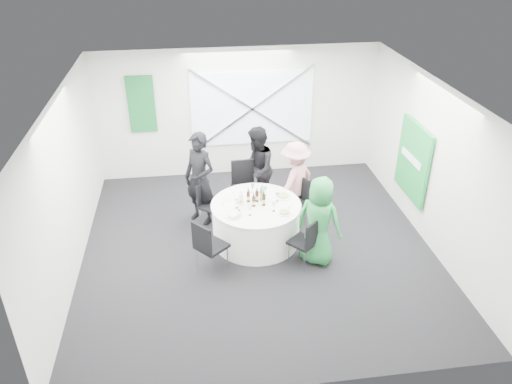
{
  "coord_description": "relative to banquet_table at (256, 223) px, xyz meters",
  "views": [
    {
      "loc": [
        -1.02,
        -7.12,
        5.13
      ],
      "look_at": [
        0.0,
        0.2,
        1.0
      ],
      "focal_mm": 35.0,
      "sensor_mm": 36.0,
      "label": 1
    }
  ],
  "objects": [
    {
      "name": "knife_c",
      "position": [
        -0.3,
        -0.49,
        0.38
      ],
      "size": [
        0.11,
        0.12,
        0.01
      ],
      "primitive_type": "cube",
      "rotation": [
        0.0,
        0.0,
        -2.42
      ],
      "color": "silver",
      "rests_on": "banquet_table"
    },
    {
      "name": "plate_front_left",
      "position": [
        -0.46,
        -0.28,
        0.39
      ],
      "size": [
        0.27,
        0.27,
        0.01
      ],
      "color": "white",
      "rests_on": "banquet_table"
    },
    {
      "name": "person_woman_pink",
      "position": [
        0.84,
        0.74,
        0.39
      ],
      "size": [
        1.05,
        1.0,
        1.54
      ],
      "primitive_type": "imported",
      "rotation": [
        0.0,
        0.0,
        -2.42
      ],
      "color": "#D58A91",
      "rests_on": "floor"
    },
    {
      "name": "chair_back",
      "position": [
        -0.08,
        1.11,
        0.22
      ],
      "size": [
        0.5,
        0.51,
        1.02
      ],
      "rotation": [
        0.0,
        0.0,
        0.07
      ],
      "color": "black",
      "rests_on": "floor"
    },
    {
      "name": "fork_c",
      "position": [
        -0.52,
        -0.24,
        0.38
      ],
      "size": [
        0.11,
        0.12,
        0.01
      ],
      "primitive_type": "cube",
      "rotation": [
        0.0,
        0.0,
        -2.4
      ],
      "color": "silver",
      "rests_on": "banquet_table"
    },
    {
      "name": "ceiling",
      "position": [
        0.0,
        -0.2,
        2.42
      ],
      "size": [
        6.0,
        6.0,
        0.0
      ],
      "primitive_type": "plane",
      "rotation": [
        3.14,
        0.0,
        0.0
      ],
      "color": "white",
      "rests_on": "wall_back"
    },
    {
      "name": "person_man_back",
      "position": [
        0.18,
        1.18,
        0.46
      ],
      "size": [
        0.56,
        0.87,
        1.68
      ],
      "primitive_type": "imported",
      "rotation": [
        0.0,
        0.0,
        -1.72
      ],
      "color": "black",
      "rests_on": "floor"
    },
    {
      "name": "person_man_back_left",
      "position": [
        -0.92,
        0.83,
        0.51
      ],
      "size": [
        0.77,
        0.75,
        1.78
      ],
      "primitive_type": "imported",
      "rotation": [
        0.0,
        0.0,
        -0.73
      ],
      "color": "black",
      "rests_on": "floor"
    },
    {
      "name": "knife_a",
      "position": [
        -0.57,
        0.08,
        0.38
      ],
      "size": [
        0.08,
        0.14,
        0.01
      ],
      "primitive_type": "cube",
      "rotation": [
        0.0,
        0.0,
        2.7
      ],
      "color": "silver",
      "rests_on": "banquet_table"
    },
    {
      "name": "beer_bottle_a",
      "position": [
        -0.12,
        0.11,
        0.47
      ],
      "size": [
        0.06,
        0.06,
        0.25
      ],
      "color": "#351A09",
      "rests_on": "banquet_table"
    },
    {
      "name": "chair_front_left",
      "position": [
        -0.89,
        -0.78,
        0.18
      ],
      "size": [
        0.61,
        0.61,
        0.95
      ],
      "rotation": [
        0.0,
        0.0,
        2.29
      ],
      "color": "black",
      "rests_on": "floor"
    },
    {
      "name": "chair_front_right",
      "position": [
        0.72,
        -0.82,
        0.13
      ],
      "size": [
        0.56,
        0.56,
        0.88
      ],
      "rotation": [
        0.0,
        0.0,
        3.86
      ],
      "color": "black",
      "rests_on": "floor"
    },
    {
      "name": "clear_water_bottle",
      "position": [
        -0.25,
        0.0,
        0.49
      ],
      "size": [
        0.08,
        0.08,
        0.28
      ],
      "color": "white",
      "rests_on": "banquet_table"
    },
    {
      "name": "fork_a",
      "position": [
        -0.37,
        0.44,
        0.38
      ],
      "size": [
        0.09,
        0.13,
        0.01
      ],
      "primitive_type": "cube",
      "rotation": [
        0.0,
        0.0,
        2.56
      ],
      "color": "silver",
      "rests_on": "banquet_table"
    },
    {
      "name": "wall_right",
      "position": [
        3.0,
        -0.2,
        1.02
      ],
      "size": [
        0.0,
        6.0,
        6.0
      ],
      "primitive_type": "plane",
      "rotation": [
        1.57,
        0.0,
        -1.57
      ],
      "color": "silver",
      "rests_on": "floor"
    },
    {
      "name": "wine_glass_c",
      "position": [
        0.27,
        -0.27,
        0.5
      ],
      "size": [
        0.07,
        0.07,
        0.17
      ],
      "color": "white",
      "rests_on": "banquet_table"
    },
    {
      "name": "plate_back_right",
      "position": [
        0.51,
        0.19,
        0.4
      ],
      "size": [
        0.29,
        0.29,
        0.04
      ],
      "color": "white",
      "rests_on": "banquet_table"
    },
    {
      "name": "napkin",
      "position": [
        -0.41,
        -0.36,
        0.42
      ],
      "size": [
        0.24,
        0.23,
        0.06
      ],
      "primitive_type": "cube",
      "rotation": [
        0.0,
        0.0,
        0.72
      ],
      "color": "white",
      "rests_on": "plate_front_left"
    },
    {
      "name": "chair_back_right",
      "position": [
        0.86,
        0.56,
        0.14
      ],
      "size": [
        0.56,
        0.56,
        0.89
      ],
      "rotation": [
        0.0,
        0.0,
        -0.99
      ],
      "color": "black",
      "rests_on": "floor"
    },
    {
      "name": "plate_back_left",
      "position": [
        -0.4,
        0.29,
        0.39
      ],
      "size": [
        0.24,
        0.24,
        0.01
      ],
      "color": "white",
      "rests_on": "banquet_table"
    },
    {
      "name": "window_brace_a",
      "position": [
        0.3,
        2.72,
        1.12
      ],
      "size": [
        2.63,
        0.05,
        1.84
      ],
      "primitive_type": "cube",
      "rotation": [
        0.0,
        0.97,
        0.0
      ],
      "color": "silver",
      "rests_on": "window_panel"
    },
    {
      "name": "floor",
      "position": [
        0.0,
        -0.2,
        -0.38
      ],
      "size": [
        6.0,
        6.0,
        0.0
      ],
      "primitive_type": "plane",
      "color": "black",
      "rests_on": "ground"
    },
    {
      "name": "beer_bottle_b",
      "position": [
        0.03,
        0.09,
        0.48
      ],
      "size": [
        0.06,
        0.06,
        0.25
      ],
      "color": "#351A09",
      "rests_on": "banquet_table"
    },
    {
      "name": "banquet_table",
      "position": [
        0.0,
        0.0,
        0.0
      ],
      "size": [
        1.56,
        1.56,
        0.76
      ],
      "color": "white",
      "rests_on": "floor"
    },
    {
      "name": "knife_b",
      "position": [
        0.53,
        -0.21,
        0.38
      ],
      "size": [
        0.11,
        0.13,
        0.01
      ],
      "primitive_type": "cube",
      "rotation": [
        0.0,
        0.0,
        -0.68
      ],
      "color": "silver",
      "rests_on": "banquet_table"
    },
    {
      "name": "beer_bottle_d",
      "position": [
        -0.05,
        -0.06,
        0.47
      ],
      "size": [
        0.06,
        0.06,
        0.24
      ],
      "color": "#351A09",
      "rests_on": "banquet_table"
    },
    {
      "name": "chair_back_left",
      "position": [
        -0.81,
        0.69,
        0.1
      ],
      "size": [
        0.53,
        0.53,
        0.83
      ],
      "rotation": [
        0.0,
        0.0,
        0.87
      ],
      "color": "black",
      "rests_on": "floor"
    },
    {
      "name": "wall_front",
      "position": [
        0.0,
        -3.2,
        1.02
      ],
      "size": [
        6.0,
        0.0,
        6.0
      ],
      "primitive_type": "plane",
      "rotation": [
        -1.57,
        0.0,
        0.0
      ],
      "color": "silver",
      "rests_on": "floor"
    },
    {
      "name": "green_water_bottle",
      "position": [
        0.12,
        0.13,
        0.49
      ],
      "size": [
        0.08,
        0.08,
        0.29
      ],
      "color": "#3D9F54",
      "rests_on": "banquet_table"
    },
    {
      "name": "wine_glass_a",
      "position": [
        0.38,
        0.05,
        0.5
      ],
      "size": [
        0.07,
        0.07,
        0.17
      ],
      "color": "white",
      "rests_on": "banquet_table"
    },
    {
      "name": "window_panel",
      "position": [
        0.3,
        2.76,
        1.12
      ],
      "size": [
        2.6,
        0.03,
        1.6
      ],
      "primitive_type": "cube",
      "color": "silver",
      "rests_on": "wall_back"
    },
    {
      "name": "beer_bottle_c",
      "position": [
        0.13,
        -0.05,
        0.48
      ],
      "size": [
        0.06,
        0.06,
        0.26
      ],
      "color": "#351A09",
      "rests_on": "banquet_table"
    },
    {
      "name": "wall_back",
      "position": [
        0.0,
        2.8,
        1.02
      ],
      "size": [
        6.0,
        0.0,
        6.0
      ],
      "primitive_type": "plane",
      "rotation": [
        1.57,
        0.0,
        0.0
      ],
      "color": "silver",
      "rests_on": "floor"
    },
    {
      "name": "wine_glass_b",
      "position": [
        -0.15,
        -0.34,
        0.5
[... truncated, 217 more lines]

